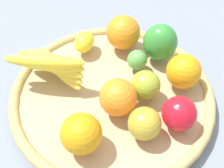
{
  "coord_description": "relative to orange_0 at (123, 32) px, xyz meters",
  "views": [
    {
      "loc": [
        0.18,
        0.39,
        0.54
      ],
      "look_at": [
        0.0,
        0.0,
        0.06
      ],
      "focal_mm": 47.57,
      "sensor_mm": 36.0,
      "label": 1
    }
  ],
  "objects": [
    {
      "name": "orange_1",
      "position": [
        0.19,
        0.23,
        -0.0
      ],
      "size": [
        0.1,
        0.1,
        0.08
      ],
      "primitive_type": "sphere",
      "rotation": [
        0.0,
        0.0,
        3.56
      ],
      "color": "orange",
      "rests_on": "basket"
    },
    {
      "name": "apple_1",
      "position": [
        0.08,
        0.25,
        -0.01
      ],
      "size": [
        0.08,
        0.08,
        0.07
      ],
      "primitive_type": "sphere",
      "rotation": [
        0.0,
        0.0,
        4.39
      ],
      "color": "gold",
      "rests_on": "basket"
    },
    {
      "name": "apple_0",
      "position": [
        0.03,
        0.17,
        -0.01
      ],
      "size": [
        0.06,
        0.06,
        0.06
      ],
      "primitive_type": "sphere",
      "rotation": [
        0.0,
        0.0,
        3.15
      ],
      "color": "#8DA92D",
      "rests_on": "basket"
    },
    {
      "name": "bell_pepper",
      "position": [
        -0.06,
        0.07,
        0.0
      ],
      "size": [
        0.11,
        0.11,
        0.09
      ],
      "primitive_type": "ellipsoid",
      "rotation": [
        0.0,
        0.0,
        2.48
      ],
      "color": "#338934",
      "rests_on": "basket"
    },
    {
      "name": "ground_plane",
      "position": [
        0.09,
        0.12,
        -0.08
      ],
      "size": [
        2.4,
        2.4,
        0.0
      ],
      "primitive_type": "plane",
      "color": "slate",
      "rests_on": "ground"
    },
    {
      "name": "apple_2",
      "position": [
        0.0,
        0.26,
        -0.01
      ],
      "size": [
        0.08,
        0.08,
        0.07
      ],
      "primitive_type": "sphere",
      "rotation": [
        0.0,
        0.0,
        4.95
      ],
      "color": "red",
      "rests_on": "basket"
    },
    {
      "name": "basket",
      "position": [
        0.09,
        0.12,
        -0.06
      ],
      "size": [
        0.46,
        0.46,
        0.04
      ],
      "color": "tan",
      "rests_on": "ground_plane"
    },
    {
      "name": "lime_0",
      "position": [
        0.0,
        0.08,
        -0.02
      ],
      "size": [
        0.07,
        0.07,
        0.05
      ],
      "primitive_type": "sphere",
      "rotation": [
        0.0,
        0.0,
        3.79
      ],
      "color": "#579E46",
      "rests_on": "basket"
    },
    {
      "name": "banana_bunch",
      "position": [
        0.19,
        0.04,
        0.0
      ],
      "size": [
        0.16,
        0.17,
        0.09
      ],
      "color": "yellow",
      "rests_on": "basket"
    },
    {
      "name": "orange_3",
      "position": [
        -0.06,
        0.17,
        -0.0
      ],
      "size": [
        0.08,
        0.08,
        0.08
      ],
      "primitive_type": "sphere",
      "rotation": [
        0.0,
        0.0,
        6.25
      ],
      "color": "orange",
      "rests_on": "basket"
    },
    {
      "name": "orange_0",
      "position": [
        0.0,
        0.0,
        0.0
      ],
      "size": [
        0.11,
        0.11,
        0.08
      ],
      "primitive_type": "sphere",
      "rotation": [
        0.0,
        0.0,
        1.94
      ],
      "color": "orange",
      "rests_on": "basket"
    },
    {
      "name": "lemon_0",
      "position": [
        0.09,
        -0.03,
        -0.02
      ],
      "size": [
        0.08,
        0.08,
        0.05
      ],
      "primitive_type": "ellipsoid",
      "rotation": [
        0.0,
        0.0,
        0.83
      ],
      "color": "yellow",
      "rests_on": "basket"
    },
    {
      "name": "orange_2",
      "position": [
        0.1,
        0.18,
        -0.0
      ],
      "size": [
        0.1,
        0.1,
        0.08
      ],
      "primitive_type": "sphere",
      "rotation": [
        0.0,
        0.0,
        3.47
      ],
      "color": "orange",
      "rests_on": "basket"
    }
  ]
}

